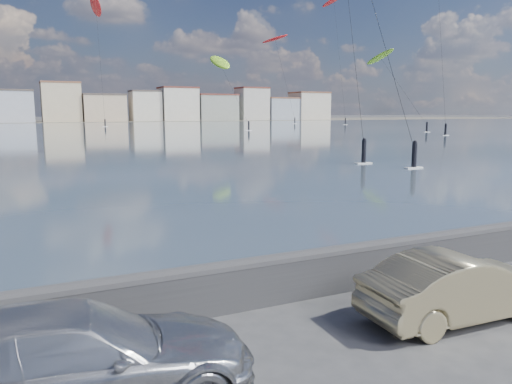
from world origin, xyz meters
TOP-DOWN VIEW (x-y plane):
  - ground at (0.00, 0.00)m, footprint 700.00×700.00m
  - bay_water at (0.00, 91.50)m, footprint 500.00×177.00m
  - far_shore_strip at (0.00, 200.00)m, footprint 500.00×60.00m
  - seawall at (0.00, 2.70)m, footprint 400.00×0.36m
  - far_buildings at (1.31, 186.00)m, footprint 240.79×13.26m
  - car_silver at (-3.43, 0.46)m, footprint 5.19×2.47m
  - car_champagne at (3.69, 0.42)m, footprint 4.08×1.58m
  - kitesurfer_2 at (65.19, 78.54)m, footprint 2.93×17.60m
  - kitesurfer_9 at (17.61, 139.00)m, footprint 5.36×20.70m
  - kitesurfer_12 at (35.61, 94.16)m, footprint 5.90×13.40m
  - kitesurfer_13 at (69.85, 134.54)m, footprint 8.13×10.89m
  - kitesurfer_14 at (83.54, 123.25)m, footprint 7.41×13.26m

SIDE VIEW (x-z plane):
  - ground at x=0.00m, z-range 0.00..0.00m
  - bay_water at x=0.00m, z-range 0.01..0.01m
  - far_shore_strip at x=0.00m, z-range 0.01..0.01m
  - seawall at x=0.00m, z-range 0.04..1.12m
  - car_champagne at x=3.69m, z-range 0.00..1.33m
  - car_silver at x=-3.43m, z-range 0.00..1.46m
  - far_buildings at x=1.31m, z-range -1.27..13.33m
  - kitesurfer_12 at x=35.61m, z-range 5.70..22.23m
  - kitesurfer_2 at x=65.19m, z-range 6.45..23.09m
  - kitesurfer_13 at x=69.85m, z-range 11.76..39.12m
  - kitesurfer_9 at x=17.61m, z-range 14.20..48.89m
  - kitesurfer_14 at x=83.54m, z-range 16.11..55.12m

